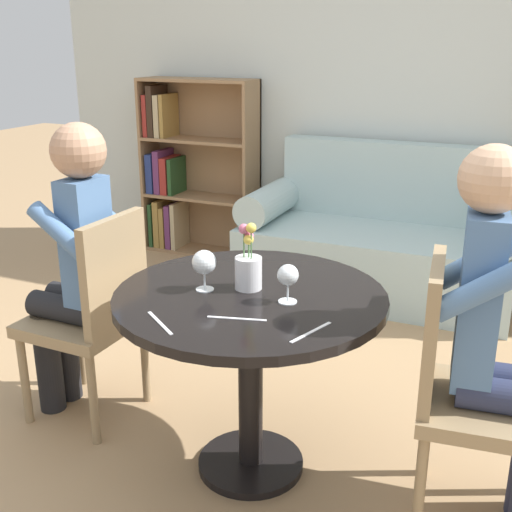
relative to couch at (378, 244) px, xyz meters
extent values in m
plane|color=tan|center=(0.00, -1.99, -0.31)|extent=(16.00, 16.00, 0.00)
cube|color=silver|center=(0.00, 0.43, 1.04)|extent=(5.20, 0.05, 2.70)
cylinder|color=black|center=(0.00, -1.99, 0.39)|extent=(0.95, 0.95, 0.03)
cylinder|color=black|center=(0.00, -1.99, 0.04)|extent=(0.09, 0.09, 0.65)
cylinder|color=black|center=(0.00, -1.99, -0.30)|extent=(0.40, 0.40, 0.03)
cube|color=#A8C1C1|center=(0.00, -0.05, -0.10)|extent=(1.67, 0.80, 0.42)
cube|color=#A8C1C1|center=(0.00, 0.27, 0.36)|extent=(1.45, 0.16, 0.50)
cylinder|color=#A8C1C1|center=(-0.72, -0.05, 0.22)|extent=(0.22, 0.72, 0.22)
cylinder|color=#A8C1C1|center=(0.72, -0.05, 0.22)|extent=(0.22, 0.72, 0.22)
cube|color=#93704C|center=(-1.41, 0.37, 0.33)|extent=(0.87, 0.02, 1.29)
cube|color=#93704C|center=(-1.84, 0.24, 0.33)|extent=(0.02, 0.28, 1.29)
cube|color=#93704C|center=(-0.99, 0.24, 0.33)|extent=(0.02, 0.28, 1.29)
cube|color=#93704C|center=(-1.41, 0.24, -0.30)|extent=(0.83, 0.28, 0.02)
cube|color=#93704C|center=(-1.41, 0.24, 0.12)|extent=(0.83, 0.28, 0.02)
cube|color=#93704C|center=(-1.41, 0.24, 0.54)|extent=(0.83, 0.28, 0.02)
cube|color=#93704C|center=(-1.41, 0.24, 0.96)|extent=(0.83, 0.28, 0.02)
cube|color=#234723|center=(-1.80, 0.23, -0.12)|extent=(0.03, 0.23, 0.34)
cube|color=olive|center=(-1.74, 0.23, -0.11)|extent=(0.05, 0.23, 0.36)
cube|color=olive|center=(-1.70, 0.23, -0.13)|extent=(0.04, 0.23, 0.31)
cube|color=#602D5B|center=(-1.64, 0.23, -0.12)|extent=(0.04, 0.23, 0.34)
cube|color=tan|center=(-1.60, 0.23, -0.11)|extent=(0.03, 0.23, 0.35)
cube|color=navy|center=(-1.78, 0.23, 0.28)|extent=(0.05, 0.23, 0.29)
cube|color=#602D5B|center=(-1.72, 0.23, 0.29)|extent=(0.05, 0.23, 0.32)
cube|color=maroon|center=(-1.66, 0.23, 0.27)|extent=(0.05, 0.23, 0.27)
cube|color=#234723|center=(-1.61, 0.23, 0.27)|extent=(0.03, 0.23, 0.27)
cube|color=maroon|center=(-1.79, 0.23, 0.70)|extent=(0.03, 0.23, 0.30)
cube|color=#332319|center=(-1.75, 0.23, 0.74)|extent=(0.05, 0.23, 0.37)
cube|color=tan|center=(-1.70, 0.23, 0.71)|extent=(0.04, 0.23, 0.30)
cube|color=olive|center=(-1.65, 0.23, 0.71)|extent=(0.03, 0.23, 0.31)
cylinder|color=#937A56|center=(-0.98, -1.74, -0.11)|extent=(0.04, 0.04, 0.40)
cylinder|color=#937A56|center=(-0.99, -2.09, -0.11)|extent=(0.04, 0.04, 0.40)
cylinder|color=#937A56|center=(-0.62, -1.75, -0.11)|extent=(0.04, 0.04, 0.40)
cylinder|color=#937A56|center=(-0.63, -2.10, -0.11)|extent=(0.04, 0.04, 0.40)
cube|color=#937A56|center=(-0.81, -1.92, 0.11)|extent=(0.43, 0.43, 0.05)
cube|color=#937A56|center=(-0.62, -1.92, 0.36)|extent=(0.05, 0.38, 0.45)
cylinder|color=#937A56|center=(0.65, -2.12, -0.11)|extent=(0.04, 0.04, 0.40)
cylinder|color=#937A56|center=(0.61, -1.77, -0.11)|extent=(0.04, 0.04, 0.40)
cube|color=#937A56|center=(0.81, -1.93, 0.11)|extent=(0.46, 0.46, 0.05)
cube|color=#937A56|center=(0.62, -1.95, 0.36)|extent=(0.08, 0.38, 0.45)
cylinder|color=black|center=(-0.96, -1.86, -0.09)|extent=(0.11, 0.11, 0.45)
cylinder|color=black|center=(-0.97, -1.97, -0.09)|extent=(0.11, 0.11, 0.45)
cylinder|color=black|center=(-0.85, -1.86, 0.19)|extent=(0.30, 0.12, 0.11)
cylinder|color=black|center=(-0.86, -1.97, 0.19)|extent=(0.30, 0.12, 0.11)
cube|color=#4C709E|center=(-0.75, -1.92, 0.46)|extent=(0.13, 0.20, 0.54)
cylinder|color=#4C709E|center=(-0.74, -1.78, 0.55)|extent=(0.29, 0.08, 0.23)
cylinder|color=#4C709E|center=(-0.75, -2.05, 0.55)|extent=(0.29, 0.08, 0.23)
sphere|color=tan|center=(-0.75, -1.92, 0.84)|extent=(0.21, 0.21, 0.21)
cylinder|color=#282D47|center=(0.86, -1.97, 0.19)|extent=(0.31, 0.14, 0.11)
cylinder|color=#282D47|center=(0.85, -1.86, 0.19)|extent=(0.31, 0.14, 0.11)
cube|color=#4C709E|center=(0.75, -1.93, 0.47)|extent=(0.14, 0.21, 0.56)
cylinder|color=#4C709E|center=(0.76, -2.06, 0.56)|extent=(0.29, 0.10, 0.23)
cylinder|color=#4C709E|center=(0.73, -1.79, 0.56)|extent=(0.29, 0.10, 0.23)
sphere|color=tan|center=(0.75, -1.93, 0.86)|extent=(0.20, 0.20, 0.20)
cylinder|color=white|center=(-0.16, -2.03, 0.40)|extent=(0.06, 0.06, 0.00)
cylinder|color=white|center=(-0.16, -2.03, 0.44)|extent=(0.01, 0.01, 0.06)
sphere|color=white|center=(-0.16, -2.03, 0.51)|extent=(0.09, 0.09, 0.09)
sphere|color=#E58E75|center=(-0.16, -2.03, 0.50)|extent=(0.06, 0.06, 0.06)
cylinder|color=white|center=(0.15, -2.01, 0.40)|extent=(0.06, 0.06, 0.00)
cylinder|color=white|center=(0.15, -2.01, 0.44)|extent=(0.01, 0.01, 0.06)
sphere|color=white|center=(0.15, -2.01, 0.50)|extent=(0.07, 0.07, 0.07)
sphere|color=maroon|center=(0.15, -2.01, 0.49)|extent=(0.05, 0.05, 0.05)
cylinder|color=silver|center=(-0.02, -1.95, 0.46)|extent=(0.10, 0.10, 0.12)
cylinder|color=#4C7A42|center=(-0.01, -1.96, 0.57)|extent=(0.01, 0.01, 0.11)
sphere|color=#EACC4C|center=(-0.01, -1.96, 0.63)|extent=(0.04, 0.04, 0.04)
cylinder|color=#4C7A42|center=(-0.04, -1.95, 0.57)|extent=(0.01, 0.01, 0.10)
sphere|color=#D16684|center=(-0.04, -1.95, 0.62)|extent=(0.04, 0.04, 0.04)
cylinder|color=#4C7A42|center=(-0.02, -1.95, 0.55)|extent=(0.00, 0.01, 0.06)
sphere|color=#EACC4C|center=(-0.02, -1.95, 0.58)|extent=(0.04, 0.04, 0.04)
cylinder|color=#4C7A42|center=(-0.03, -1.94, 0.55)|extent=(0.00, 0.01, 0.07)
sphere|color=#D16684|center=(-0.03, -1.94, 0.59)|extent=(0.04, 0.04, 0.04)
cube|color=silver|center=(0.30, -2.20, 0.40)|extent=(0.07, 0.18, 0.00)
cube|color=silver|center=(0.05, -2.20, 0.40)|extent=(0.19, 0.06, 0.00)
cube|color=silver|center=(-0.15, -2.33, 0.40)|extent=(0.16, 0.12, 0.00)
camera|label=1|loc=(0.85, -3.87, 1.24)|focal=45.00mm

